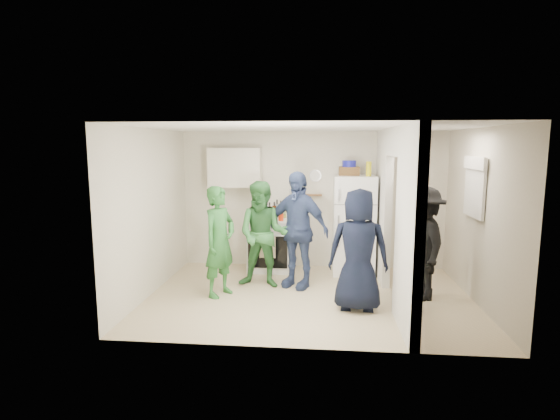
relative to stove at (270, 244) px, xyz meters
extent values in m
plane|color=beige|center=(0.75, -1.37, -0.47)|extent=(4.80, 4.80, 0.00)
plane|color=silver|center=(0.75, 0.33, 0.78)|extent=(4.80, 0.00, 4.80)
plane|color=silver|center=(0.75, -3.07, 0.78)|extent=(4.80, 0.00, 4.80)
plane|color=silver|center=(-1.65, -1.37, 0.78)|extent=(0.00, 3.40, 3.40)
plane|color=silver|center=(3.15, -1.37, 0.78)|extent=(0.00, 3.40, 3.40)
plane|color=white|center=(0.75, -1.37, 2.03)|extent=(4.80, 4.80, 0.00)
cube|color=silver|center=(1.95, -0.27, 0.78)|extent=(0.12, 1.20, 2.50)
cube|color=silver|center=(1.95, -2.47, 0.78)|extent=(0.12, 1.20, 2.50)
cube|color=silver|center=(1.95, -1.37, 1.83)|extent=(0.12, 1.00, 0.40)
cube|color=white|center=(0.00, 0.00, 0.00)|extent=(0.79, 0.66, 0.95)
cube|color=silver|center=(-0.65, 0.15, 1.38)|extent=(0.95, 0.34, 0.70)
cube|color=white|center=(1.49, -0.03, 0.39)|extent=(0.71, 0.69, 1.73)
cube|color=brown|center=(1.39, 0.02, 1.33)|extent=(0.35, 0.25, 0.15)
cylinder|color=#151790|center=(1.39, 0.02, 1.46)|extent=(0.24, 0.24, 0.11)
cylinder|color=yellow|center=(1.71, -0.13, 1.38)|extent=(0.09, 0.09, 0.25)
cylinder|color=white|center=(0.80, 0.31, 1.23)|extent=(0.22, 0.02, 0.22)
cube|color=olive|center=(0.75, 0.28, 0.88)|extent=(0.35, 0.08, 0.03)
cube|color=black|center=(3.13, -1.17, 1.18)|extent=(0.03, 0.70, 0.80)
cube|color=white|center=(3.12, -1.17, 1.18)|extent=(0.04, 0.76, 0.86)
cube|color=white|center=(3.09, -1.17, 1.53)|extent=(0.04, 0.82, 0.18)
cylinder|color=yellow|center=(-0.12, -0.22, 0.60)|extent=(0.09, 0.09, 0.25)
cylinder|color=red|center=(0.22, -0.20, 0.53)|extent=(0.09, 0.09, 0.12)
imported|color=#2C6C2B|center=(-0.59, -1.42, 0.36)|extent=(0.63, 0.72, 1.66)
imported|color=#397B36|center=(0.00, -0.94, 0.37)|extent=(0.88, 0.72, 1.69)
imported|color=#354C74|center=(0.54, -0.89, 0.45)|extent=(1.17, 0.89, 1.85)
imported|color=black|center=(1.43, -1.81, 0.37)|extent=(0.86, 0.60, 1.68)
imported|color=black|center=(2.40, -1.28, 0.36)|extent=(0.70, 1.12, 1.67)
cylinder|color=brown|center=(-0.28, 0.13, 0.60)|extent=(0.06, 0.06, 0.25)
cylinder|color=#1B4E1A|center=(-0.18, -0.08, 0.61)|extent=(0.07, 0.07, 0.27)
cylinder|color=silver|center=(-0.07, 0.14, 0.63)|extent=(0.07, 0.07, 0.31)
cylinder|color=#5E2210|center=(0.01, -0.07, 0.63)|extent=(0.07, 0.07, 0.31)
cylinder|color=#939AA3|center=(0.11, 0.19, 0.63)|extent=(0.08, 0.08, 0.32)
cylinder|color=#143817|center=(0.19, 0.04, 0.63)|extent=(0.06, 0.06, 0.32)
cylinder|color=olive|center=(0.25, 0.13, 0.62)|extent=(0.07, 0.07, 0.30)
cylinder|color=#A7AFB3|center=(-0.31, -0.10, 0.60)|extent=(0.06, 0.06, 0.25)
cylinder|color=#53250E|center=(0.07, 0.12, 0.62)|extent=(0.07, 0.07, 0.29)
camera|label=1|loc=(0.91, -7.67, 1.78)|focal=28.00mm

